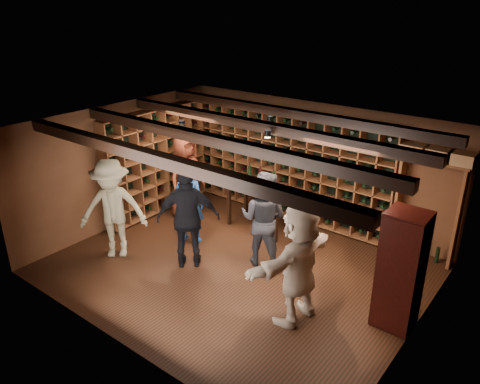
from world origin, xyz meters
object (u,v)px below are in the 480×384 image
Objects in this scene: man_grey_suit at (264,219)px; guest_woman_black at (188,218)px; display_cabinet at (400,273)px; guest_beige at (298,263)px; man_blue_shirt at (190,203)px; tasting_table at (260,190)px; guest_khaki at (113,209)px; guest_red_floral at (186,176)px.

guest_woman_black is (-0.97, -0.84, 0.05)m from man_grey_suit.
display_cabinet is 0.95× the size of guest_beige.
guest_beige is (2.86, -0.79, 0.13)m from man_blue_shirt.
man_blue_shirt is 1.59m from man_grey_suit.
guest_beige reaches higher than man_grey_suit.
tasting_table is (0.75, 1.23, 0.06)m from man_blue_shirt.
guest_khaki is at bearing -165.90° from display_cabinet.
man_grey_suit is at bearing -179.90° from guest_woman_black.
guest_beige reaches higher than guest_woman_black.
guest_beige is 2.92m from tasting_table.
guest_khaki is (-1.30, -0.56, 0.01)m from guest_woman_black.
man_grey_suit reaches higher than tasting_table.
guest_woman_black is at bearing 26.11° from man_grey_suit.
tasting_table is (-2.10, 2.02, -0.07)m from guest_beige.
display_cabinet is 1.10× the size of man_blue_shirt.
guest_red_floral reaches higher than man_grey_suit.
man_grey_suit is 1.34m from tasting_table.
man_blue_shirt is 0.86× the size of guest_beige.
guest_khaki reaches higher than tasting_table.
display_cabinet is 3.50m from guest_woman_black.
man_blue_shirt is 0.87× the size of guest_woman_black.
display_cabinet is 4.05m from man_blue_shirt.
man_blue_shirt is 0.86× the size of guest_khaki.
man_grey_suit is 1.61m from guest_beige.
man_grey_suit is 1.29m from guest_woman_black.
display_cabinet is 3.53m from tasting_table.
display_cabinet is at bearing 160.11° from man_grey_suit.
man_grey_suit is 0.94× the size of guest_khaki.
man_blue_shirt is at bearing 179.45° from display_cabinet.
guest_red_floral is (-2.42, 0.61, 0.04)m from man_grey_suit.
tasting_table is (-0.82, 1.05, -0.01)m from man_grey_suit.
display_cabinet is 0.97× the size of guest_red_floral.
guest_khaki is at bearing -175.40° from guest_red_floral.
guest_beige is (2.25, -0.13, 0.01)m from guest_woman_black.
guest_woman_black is at bearing 113.38° from man_blue_shirt.
display_cabinet reaches higher than man_grey_suit.
guest_khaki reaches higher than man_blue_shirt.
tasting_table is at bearing 18.71° from guest_khaki.
guest_beige reaches higher than guest_khaki.
guest_khaki is (-2.27, -1.41, 0.06)m from man_grey_suit.
guest_woman_black is (0.61, -0.67, 0.12)m from man_blue_shirt.
man_grey_suit is (1.58, 0.18, 0.07)m from man_blue_shirt.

